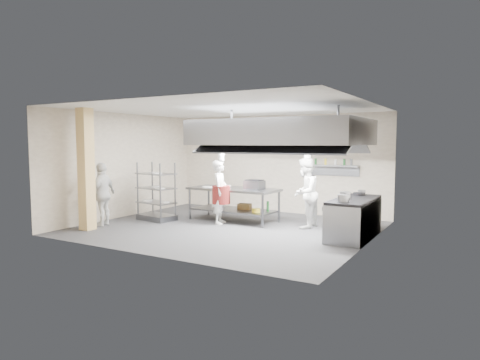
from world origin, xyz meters
The scene contains 23 objects.
floor centered at (0.00, 0.00, 0.00)m, with size 7.00×7.00×0.00m, color #282829.
ceiling centered at (0.00, 0.00, 3.00)m, with size 7.00×7.00×0.00m, color silver.
wall_back centered at (0.00, 3.00, 1.50)m, with size 7.00×7.00×0.00m, color #A39481.
wall_left centered at (-3.50, 0.00, 1.50)m, with size 6.00×6.00×0.00m, color #A39481.
wall_right centered at (3.50, 0.00, 1.50)m, with size 6.00×6.00×0.00m, color #A39481.
column centered at (-2.90, -1.90, 1.50)m, with size 0.30×0.30×3.00m, color tan.
exhaust_hood centered at (1.30, 0.40, 2.40)m, with size 4.00×2.50×0.60m, color gray.
hood_strip_a centered at (0.40, 0.40, 2.08)m, with size 1.60×0.12×0.04m, color white.
hood_strip_b centered at (2.20, 0.40, 2.08)m, with size 1.60×0.12×0.04m, color white.
wall_shelf centered at (1.80, 2.84, 1.50)m, with size 1.50×0.28×0.04m, color gray.
island centered at (-0.39, 0.96, 0.46)m, with size 2.53×1.05×0.91m, color gray, non-canonical shape.
island_worktop centered at (-0.39, 0.96, 0.88)m, with size 2.53×1.05×0.06m, color gray.
island_undershelf centered at (-0.39, 0.96, 0.30)m, with size 2.33×0.95×0.04m, color slate.
pass_rack centered at (-2.32, -0.01, 0.81)m, with size 1.07×0.63×1.61m, color slate, non-canonical shape.
cooking_range centered at (3.08, 0.50, 0.42)m, with size 0.80×2.00×0.84m, color gray.
range_top centered at (3.08, 0.50, 0.87)m, with size 0.78×1.96×0.06m, color black.
chef_head centered at (-0.46, 0.41, 0.85)m, with size 0.62×0.41×1.70m, color silver.
chef_line centered at (1.69, 1.02, 0.89)m, with size 0.87×0.67×1.78m, color silver.
chef_plating centered at (-3.00, -1.30, 0.82)m, with size 0.96×0.40×1.65m, color white.
griddle centered at (0.27, 0.97, 1.03)m, with size 0.48×0.37×0.23m, color slate.
wicker_basket centered at (-0.12, 1.12, 0.40)m, with size 0.35×0.24×0.15m, color olive.
stockpot centered at (2.94, 0.26, 0.98)m, with size 0.24×0.24×0.17m, color slate.
plate_stack centered at (-2.32, -0.01, 0.52)m, with size 0.28×0.28×0.05m, color white.
Camera 1 is at (5.63, -9.09, 2.16)m, focal length 32.00 mm.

